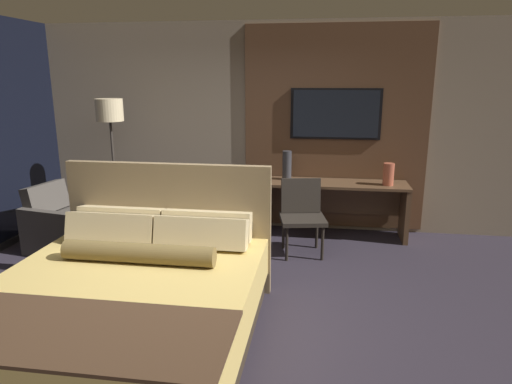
{
  "coord_description": "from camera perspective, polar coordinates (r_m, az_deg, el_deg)",
  "views": [
    {
      "loc": [
        0.92,
        -3.65,
        2.08
      ],
      "look_at": [
        0.25,
        0.87,
        0.92
      ],
      "focal_mm": 32.0,
      "sensor_mm": 36.0,
      "label": 1
    }
  ],
  "objects": [
    {
      "name": "ground_plane",
      "position": [
        4.3,
        -5.15,
        -14.76
      ],
      "size": [
        16.0,
        16.0,
        0.0
      ],
      "primitive_type": "plane",
      "color": "#28232D"
    },
    {
      "name": "wall_back_tv_panel",
      "position": [
        6.33,
        1.44,
        8.04
      ],
      "size": [
        7.2,
        0.09,
        2.8
      ],
      "color": "gray",
      "rests_on": "ground_plane"
    },
    {
      "name": "bed",
      "position": [
        3.87,
        -15.63,
        -12.97
      ],
      "size": [
        2.04,
        2.28,
        1.27
      ],
      "color": "#33281E",
      "rests_on": "ground_plane"
    },
    {
      "name": "desk",
      "position": [
        6.16,
        9.52,
        -0.79
      ],
      "size": [
        1.93,
        0.54,
        0.74
      ],
      "color": "brown",
      "rests_on": "ground_plane"
    },
    {
      "name": "tv",
      "position": [
        6.19,
        9.92,
        9.6
      ],
      "size": [
        1.19,
        0.04,
        0.67
      ],
      "color": "black"
    },
    {
      "name": "desk_chair",
      "position": [
        5.51,
        5.75,
        -2.25
      ],
      "size": [
        0.6,
        0.6,
        0.89
      ],
      "rotation": [
        0.0,
        0.0,
        0.19
      ],
      "color": "#28231E",
      "rests_on": "ground_plane"
    },
    {
      "name": "armchair_by_window",
      "position": [
        6.14,
        -22.48,
        -4.0
      ],
      "size": [
        0.92,
        0.94,
        0.81
      ],
      "rotation": [
        0.0,
        0.0,
        1.39
      ],
      "color": "#47423D",
      "rests_on": "ground_plane"
    },
    {
      "name": "floor_lamp",
      "position": [
        6.14,
        -17.75,
        8.38
      ],
      "size": [
        0.34,
        0.34,
        1.81
      ],
      "color": "#282623",
      "rests_on": "ground_plane"
    },
    {
      "name": "vase_tall",
      "position": [
        6.13,
        3.88,
        3.36
      ],
      "size": [
        0.12,
        0.12,
        0.39
      ],
      "color": "#333338",
      "rests_on": "desk"
    },
    {
      "name": "vase_short",
      "position": [
        6.03,
        16.23,
        2.14
      ],
      "size": [
        0.14,
        0.14,
        0.28
      ],
      "color": "#B2563D",
      "rests_on": "desk"
    }
  ]
}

